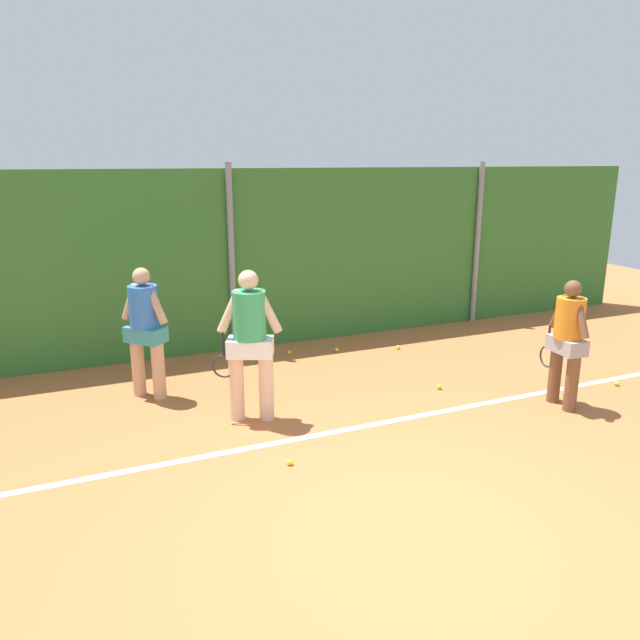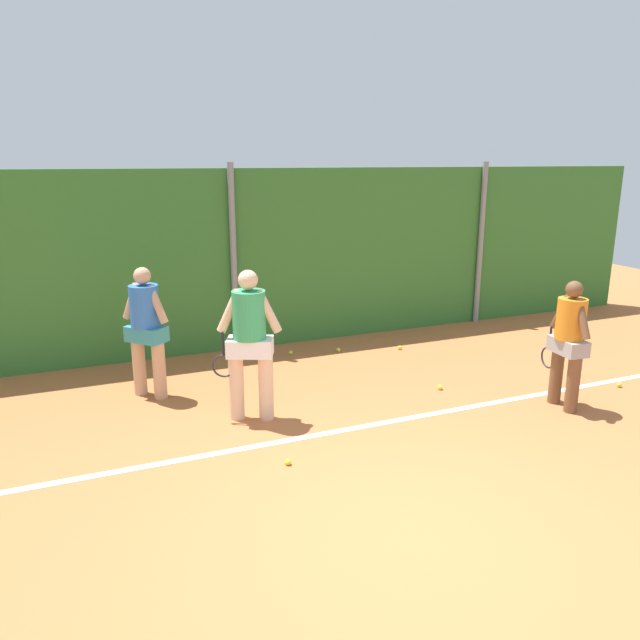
{
  "view_description": "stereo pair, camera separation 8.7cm",
  "coord_description": "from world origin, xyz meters",
  "px_view_note": "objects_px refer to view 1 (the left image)",
  "views": [
    {
      "loc": [
        -2.45,
        -3.73,
        3.02
      ],
      "look_at": [
        0.36,
        2.79,
        1.13
      ],
      "focal_mm": 33.98,
      "sensor_mm": 36.0,
      "label": 1
    },
    {
      "loc": [
        -2.37,
        -3.77,
        3.02
      ],
      "look_at": [
        0.36,
        2.79,
        1.13
      ],
      "focal_mm": 33.98,
      "sensor_mm": 36.0,
      "label": 2
    }
  ],
  "objects_px": {
    "player_midcourt": "(250,338)",
    "tennis_ball_5": "(439,387)",
    "tennis_ball_0": "(290,462)",
    "tennis_ball_2": "(337,350)",
    "tennis_ball_3": "(617,384)",
    "player_backcourt_far": "(145,326)",
    "tennis_ball_1": "(398,347)",
    "tennis_ball_4": "(289,353)",
    "player_foreground_near": "(567,337)"
  },
  "relations": [
    {
      "from": "player_midcourt",
      "to": "tennis_ball_5",
      "type": "bearing_deg",
      "value": -157.9
    },
    {
      "from": "tennis_ball_0",
      "to": "tennis_ball_2",
      "type": "distance_m",
      "value": 3.81
    },
    {
      "from": "tennis_ball_2",
      "to": "tennis_ball_3",
      "type": "height_order",
      "value": "same"
    },
    {
      "from": "tennis_ball_0",
      "to": "player_backcourt_far",
      "type": "bearing_deg",
      "value": 112.91
    },
    {
      "from": "player_midcourt",
      "to": "tennis_ball_1",
      "type": "xyz_separation_m",
      "value": [
        3.02,
        1.7,
        -0.98
      ]
    },
    {
      "from": "tennis_ball_0",
      "to": "tennis_ball_5",
      "type": "xyz_separation_m",
      "value": [
        2.61,
        1.18,
        0.0
      ]
    },
    {
      "from": "tennis_ball_0",
      "to": "tennis_ball_5",
      "type": "relative_size",
      "value": 1.0
    },
    {
      "from": "tennis_ball_1",
      "to": "tennis_ball_4",
      "type": "distance_m",
      "value": 1.8
    },
    {
      "from": "tennis_ball_3",
      "to": "player_backcourt_far",
      "type": "bearing_deg",
      "value": 160.22
    },
    {
      "from": "tennis_ball_5",
      "to": "player_foreground_near",
      "type": "bearing_deg",
      "value": -44.95
    },
    {
      "from": "tennis_ball_1",
      "to": "tennis_ball_3",
      "type": "relative_size",
      "value": 1.0
    },
    {
      "from": "player_foreground_near",
      "to": "tennis_ball_1",
      "type": "distance_m",
      "value": 3.07
    },
    {
      "from": "tennis_ball_1",
      "to": "tennis_ball_5",
      "type": "relative_size",
      "value": 1.0
    },
    {
      "from": "tennis_ball_5",
      "to": "tennis_ball_0",
      "type": "bearing_deg",
      "value": -155.72
    },
    {
      "from": "player_foreground_near",
      "to": "player_midcourt",
      "type": "distance_m",
      "value": 3.89
    },
    {
      "from": "tennis_ball_3",
      "to": "tennis_ball_5",
      "type": "bearing_deg",
      "value": 159.55
    },
    {
      "from": "player_foreground_near",
      "to": "player_midcourt",
      "type": "bearing_deg",
      "value": 78.56
    },
    {
      "from": "tennis_ball_2",
      "to": "tennis_ball_3",
      "type": "bearing_deg",
      "value": -45.11
    },
    {
      "from": "player_midcourt",
      "to": "tennis_ball_4",
      "type": "relative_size",
      "value": 27.44
    },
    {
      "from": "tennis_ball_2",
      "to": "tennis_ball_5",
      "type": "distance_m",
      "value": 2.14
    },
    {
      "from": "player_foreground_near",
      "to": "player_midcourt",
      "type": "height_order",
      "value": "player_midcourt"
    },
    {
      "from": "player_backcourt_far",
      "to": "tennis_ball_5",
      "type": "height_order",
      "value": "player_backcourt_far"
    },
    {
      "from": "player_backcourt_far",
      "to": "tennis_ball_0",
      "type": "distance_m",
      "value": 2.83
    },
    {
      "from": "player_midcourt",
      "to": "tennis_ball_0",
      "type": "bearing_deg",
      "value": 114.43
    },
    {
      "from": "tennis_ball_1",
      "to": "tennis_ball_3",
      "type": "bearing_deg",
      "value": -53.95
    },
    {
      "from": "player_foreground_near",
      "to": "tennis_ball_5",
      "type": "relative_size",
      "value": 24.47
    },
    {
      "from": "player_foreground_near",
      "to": "tennis_ball_4",
      "type": "relative_size",
      "value": 24.47
    },
    {
      "from": "player_foreground_near",
      "to": "tennis_ball_5",
      "type": "height_order",
      "value": "player_foreground_near"
    },
    {
      "from": "player_backcourt_far",
      "to": "tennis_ball_4",
      "type": "relative_size",
      "value": 26.01
    },
    {
      "from": "tennis_ball_5",
      "to": "tennis_ball_3",
      "type": "bearing_deg",
      "value": -20.45
    },
    {
      "from": "tennis_ball_2",
      "to": "tennis_ball_4",
      "type": "xyz_separation_m",
      "value": [
        -0.76,
        0.16,
        0.0
      ]
    },
    {
      "from": "tennis_ball_1",
      "to": "tennis_ball_2",
      "type": "bearing_deg",
      "value": 164.28
    },
    {
      "from": "tennis_ball_2",
      "to": "tennis_ball_5",
      "type": "xyz_separation_m",
      "value": [
        0.59,
        -2.05,
        0.0
      ]
    },
    {
      "from": "tennis_ball_1",
      "to": "tennis_ball_5",
      "type": "distance_m",
      "value": 1.82
    },
    {
      "from": "player_midcourt",
      "to": "tennis_ball_0",
      "type": "height_order",
      "value": "player_midcourt"
    },
    {
      "from": "tennis_ball_4",
      "to": "tennis_ball_0",
      "type": "bearing_deg",
      "value": -110.37
    },
    {
      "from": "tennis_ball_0",
      "to": "tennis_ball_5",
      "type": "distance_m",
      "value": 2.86
    },
    {
      "from": "tennis_ball_1",
      "to": "player_backcourt_far",
      "type": "bearing_deg",
      "value": -173.01
    },
    {
      "from": "player_foreground_near",
      "to": "tennis_ball_4",
      "type": "xyz_separation_m",
      "value": [
        -2.43,
        3.3,
        -0.87
      ]
    },
    {
      "from": "player_midcourt",
      "to": "tennis_ball_2",
      "type": "bearing_deg",
      "value": -112.05
    },
    {
      "from": "tennis_ball_2",
      "to": "tennis_ball_0",
      "type": "bearing_deg",
      "value": -122.03
    },
    {
      "from": "player_backcourt_far",
      "to": "tennis_ball_3",
      "type": "relative_size",
      "value": 26.01
    },
    {
      "from": "player_midcourt",
      "to": "tennis_ball_5",
      "type": "distance_m",
      "value": 2.8
    },
    {
      "from": "tennis_ball_0",
      "to": "tennis_ball_5",
      "type": "bearing_deg",
      "value": 24.28
    },
    {
      "from": "player_foreground_near",
      "to": "tennis_ball_3",
      "type": "relative_size",
      "value": 24.47
    },
    {
      "from": "player_foreground_near",
      "to": "tennis_ball_2",
      "type": "distance_m",
      "value": 3.66
    },
    {
      "from": "tennis_ball_0",
      "to": "tennis_ball_2",
      "type": "bearing_deg",
      "value": 57.97
    },
    {
      "from": "player_midcourt",
      "to": "player_backcourt_far",
      "type": "height_order",
      "value": "player_midcourt"
    },
    {
      "from": "player_backcourt_far",
      "to": "tennis_ball_4",
      "type": "height_order",
      "value": "player_backcourt_far"
    },
    {
      "from": "player_midcourt",
      "to": "tennis_ball_1",
      "type": "distance_m",
      "value": 3.6
    }
  ]
}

